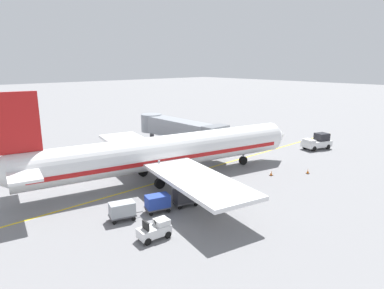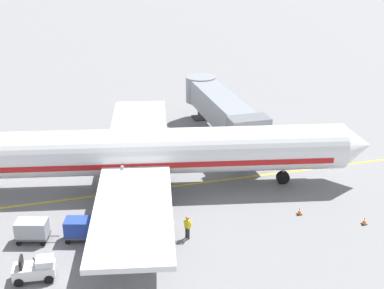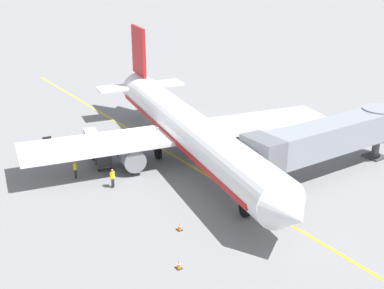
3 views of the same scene
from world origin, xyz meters
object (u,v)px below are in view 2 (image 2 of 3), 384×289
(safety_cone_nose_left, at_px, (300,211))
(ground_crew_wing_walker, at_px, (187,226))
(safety_cone_nose_right, at_px, (364,221))
(baggage_cart_second_in_train, at_px, (81,228))
(baggage_tug_lead, at_px, (36,269))
(baggage_cart_front, at_px, (122,227))
(parked_airliner, at_px, (145,153))
(baggage_cart_third_in_train, at_px, (32,229))
(jet_bridge, at_px, (221,108))
(ground_crew_loader, at_px, (141,249))

(safety_cone_nose_left, bearing_deg, ground_crew_wing_walker, -84.35)
(safety_cone_nose_right, bearing_deg, safety_cone_nose_left, -123.26)
(baggage_cart_second_in_train, height_order, safety_cone_nose_left, baggage_cart_second_in_train)
(baggage_cart_second_in_train, relative_size, safety_cone_nose_right, 5.04)
(baggage_tug_lead, relative_size, ground_crew_wing_walker, 1.54)
(baggage_tug_lead, xyz_separation_m, baggage_cart_front, (-3.05, 5.70, 0.24))
(parked_airliner, distance_m, baggage_cart_front, 8.11)
(safety_cone_nose_left, xyz_separation_m, safety_cone_nose_right, (2.55, 3.89, 0.00))
(ground_crew_wing_walker, bearing_deg, safety_cone_nose_left, 95.65)
(parked_airliner, distance_m, baggage_cart_second_in_train, 9.01)
(baggage_cart_front, distance_m, baggage_cart_third_in_train, 6.08)
(baggage_cart_front, bearing_deg, ground_crew_wing_walker, 75.06)
(parked_airliner, relative_size, safety_cone_nose_right, 62.92)
(jet_bridge, relative_size, ground_crew_wing_walker, 10.17)
(baggage_tug_lead, height_order, baggage_cart_third_in_train, baggage_tug_lead)
(parked_airliner, bearing_deg, jet_bridge, 132.57)
(baggage_cart_second_in_train, xyz_separation_m, ground_crew_wing_walker, (1.80, 7.07, 0.00))
(safety_cone_nose_left, bearing_deg, baggage_cart_second_in_train, -93.28)
(baggage_cart_second_in_train, relative_size, baggage_cart_third_in_train, 1.00)
(ground_crew_loader, bearing_deg, jet_bridge, 148.25)
(parked_airliner, bearing_deg, safety_cone_nose_left, 54.00)
(parked_airliner, distance_m, ground_crew_wing_walker, 8.71)
(baggage_tug_lead, relative_size, baggage_cart_front, 0.88)
(parked_airliner, height_order, ground_crew_wing_walker, parked_airliner)
(safety_cone_nose_right, bearing_deg, baggage_cart_second_in_train, -99.88)
(baggage_cart_third_in_train, bearing_deg, safety_cone_nose_left, 85.14)
(jet_bridge, bearing_deg, baggage_cart_front, -38.25)
(parked_airliner, xyz_separation_m, safety_cone_nose_left, (7.43, 10.23, -2.90))
(ground_crew_wing_walker, bearing_deg, baggage_cart_front, -104.94)
(baggage_cart_front, relative_size, ground_crew_wing_walker, 1.76)
(ground_crew_wing_walker, xyz_separation_m, ground_crew_loader, (1.85, -3.55, 0.00))
(baggage_cart_third_in_train, bearing_deg, ground_crew_wing_walker, 76.21)
(ground_crew_loader, bearing_deg, ground_crew_wing_walker, 117.53)
(baggage_cart_second_in_train, distance_m, safety_cone_nose_left, 16.07)
(baggage_cart_front, relative_size, safety_cone_nose_left, 5.04)
(jet_bridge, relative_size, baggage_tug_lead, 6.59)
(baggage_cart_front, bearing_deg, baggage_tug_lead, -61.87)
(jet_bridge, relative_size, safety_cone_nose_right, 29.13)
(baggage_cart_second_in_train, height_order, baggage_cart_third_in_train, same)
(ground_crew_loader, bearing_deg, baggage_cart_front, -165.10)
(baggage_cart_third_in_train, bearing_deg, baggage_cart_front, 77.06)
(baggage_cart_third_in_train, distance_m, safety_cone_nose_right, 23.51)
(baggage_cart_front, height_order, ground_crew_wing_walker, ground_crew_wing_walker)
(ground_crew_wing_walker, relative_size, safety_cone_nose_right, 2.86)
(parked_airliner, distance_m, safety_cone_nose_right, 17.53)
(ground_crew_wing_walker, bearing_deg, ground_crew_loader, -62.47)
(baggage_cart_front, height_order, ground_crew_loader, ground_crew_loader)
(parked_airliner, relative_size, ground_crew_loader, 21.97)
(parked_airliner, height_order, safety_cone_nose_right, parked_airliner)
(parked_airliner, distance_m, ground_crew_loader, 10.66)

